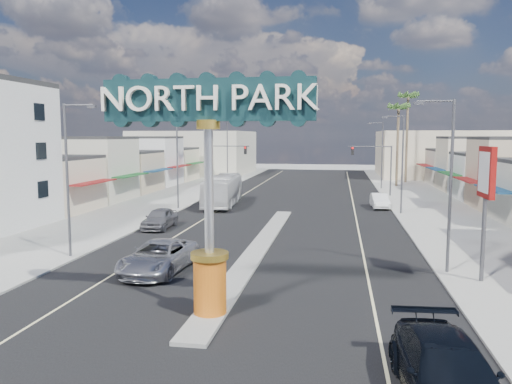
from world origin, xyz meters
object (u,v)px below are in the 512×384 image
(streetlight_r_mid, at_px, (401,159))
(streetlight_r_far, at_px, (381,152))
(gateway_sign, at_px, (209,168))
(car_parked_left, at_px, (160,218))
(car_parked_right, at_px, (380,201))
(streetlight_r_near, at_px, (448,177))
(palm_right_far, at_px, (408,101))
(palm_left_far, at_px, (207,104))
(palm_right_mid, at_px, (399,111))
(streetlight_l_mid, at_px, (179,157))
(suv_left, at_px, (159,257))
(streetlight_l_far, at_px, (228,151))
(traffic_signal_right, at_px, (375,160))
(bank_pylon_sign, at_px, (486,180))
(streetlight_l_near, at_px, (70,172))
(city_bus, at_px, (223,190))
(suv_right, at_px, (448,373))
(traffic_signal_left, at_px, (224,159))

(streetlight_r_mid, relative_size, streetlight_r_far, 1.00)
(gateway_sign, xyz_separation_m, car_parked_left, (-8.71, 17.87, -5.14))
(car_parked_right, bearing_deg, streetlight_r_near, -89.37)
(streetlight_r_mid, bearing_deg, car_parked_right, 109.88)
(streetlight_r_far, relative_size, palm_right_far, 0.64)
(palm_left_far, bearing_deg, palm_right_mid, 12.99)
(streetlight_l_mid, height_order, suv_left, streetlight_l_mid)
(streetlight_l_far, height_order, car_parked_left, streetlight_l_far)
(traffic_signal_right, bearing_deg, bank_pylon_sign, -85.61)
(streetlight_l_near, height_order, car_parked_right, streetlight_l_near)
(palm_right_far, height_order, city_bus, palm_right_far)
(palm_left_far, xyz_separation_m, palm_right_far, (28.00, 12.00, 0.89))
(streetlight_l_far, relative_size, streetlight_r_far, 1.00)
(car_parked_left, bearing_deg, gateway_sign, -64.96)
(streetlight_l_far, bearing_deg, palm_right_mid, 9.69)
(streetlight_r_mid, distance_m, palm_right_mid, 26.71)
(traffic_signal_right, xyz_separation_m, streetlight_r_far, (1.25, 8.01, 0.79))
(streetlight_r_mid, bearing_deg, streetlight_l_near, -136.21)
(suv_right, distance_m, bank_pylon_sign, 13.21)
(streetlight_r_mid, height_order, car_parked_right, streetlight_r_mid)
(traffic_signal_right, relative_size, streetlight_r_far, 0.67)
(palm_right_mid, bearing_deg, traffic_signal_left, -151.58)
(palm_right_mid, relative_size, suv_right, 2.02)
(suv_left, bearing_deg, gateway_sign, -50.18)
(streetlight_r_far, bearing_deg, suv_left, -108.51)
(suv_left, relative_size, suv_right, 0.99)
(palm_left_far, relative_size, palm_right_mid, 1.08)
(streetlight_r_near, xyz_separation_m, streetlight_r_mid, (0.00, 20.00, 0.00))
(palm_right_mid, bearing_deg, bank_pylon_sign, -91.33)
(streetlight_l_far, bearing_deg, gateway_sign, -78.22)
(traffic_signal_right, height_order, car_parked_left, traffic_signal_right)
(streetlight_l_far, relative_size, streetlight_r_near, 1.00)
(palm_left_far, relative_size, car_parked_left, 2.83)
(palm_right_mid, bearing_deg, streetlight_l_near, -116.99)
(streetlight_l_mid, xyz_separation_m, car_parked_left, (1.72, -10.15, -4.28))
(car_parked_left, bearing_deg, streetlight_l_mid, 98.65)
(streetlight_r_far, distance_m, car_parked_left, 37.67)
(city_bus, bearing_deg, streetlight_r_mid, -15.06)
(traffic_signal_left, distance_m, car_parked_right, 21.07)
(gateway_sign, bearing_deg, bank_pylon_sign, 29.00)
(traffic_signal_right, bearing_deg, suv_left, -110.53)
(streetlight_l_mid, bearing_deg, streetlight_l_far, 90.00)
(streetlight_l_far, xyz_separation_m, streetlight_r_far, (20.87, 0.00, 0.00))
(streetlight_l_near, bearing_deg, traffic_signal_left, 87.90)
(traffic_signal_right, height_order, suv_right, traffic_signal_right)
(streetlight_l_far, bearing_deg, streetlight_r_mid, -46.52)
(streetlight_l_near, distance_m, palm_right_far, 58.35)
(streetlight_r_mid, bearing_deg, palm_left_far, 139.52)
(car_parked_left, xyz_separation_m, car_parked_right, (17.71, 14.12, -0.06))
(streetlight_r_far, bearing_deg, streetlight_r_mid, -90.00)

